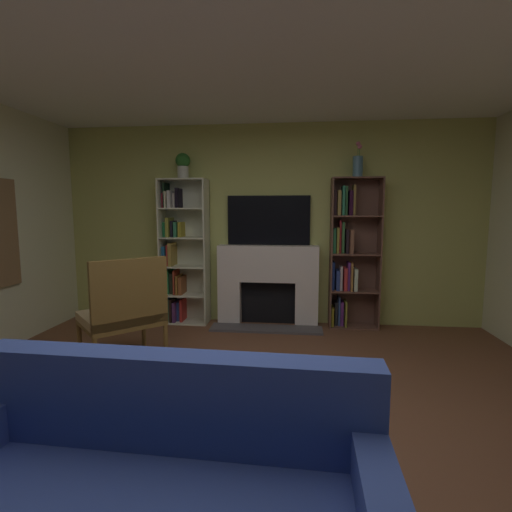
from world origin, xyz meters
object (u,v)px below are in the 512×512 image
(bookshelf_right, at_px, (349,254))
(potted_plant, at_px, (183,164))
(vase_with_flowers, at_px, (358,165))
(armchair, at_px, (124,311))
(fireplace, at_px, (268,283))
(bookshelf_left, at_px, (180,256))
(coffee_table, at_px, (201,415))
(tv, at_px, (269,220))

(bookshelf_right, height_order, potted_plant, potted_plant)
(vase_with_flowers, relative_size, armchair, 0.41)
(bookshelf_right, height_order, armchair, bookshelf_right)
(fireplace, height_order, bookshelf_left, bookshelf_left)
(fireplace, relative_size, coffee_table, 1.54)
(tv, bearing_deg, potted_plant, -173.82)
(bookshelf_right, bearing_deg, armchair, -146.03)
(fireplace, height_order, tv, tv)
(bookshelf_right, distance_m, vase_with_flowers, 1.11)
(fireplace, xyz_separation_m, potted_plant, (-1.11, -0.03, 1.54))
(bookshelf_left, xyz_separation_m, bookshelf_right, (2.22, 0.02, 0.06))
(vase_with_flowers, height_order, coffee_table, vase_with_flowers)
(potted_plant, xyz_separation_m, coffee_table, (0.94, -2.84, -1.77))
(bookshelf_left, height_order, vase_with_flowers, vase_with_flowers)
(tv, distance_m, vase_with_flowers, 1.31)
(bookshelf_left, distance_m, armchair, 1.57)
(potted_plant, bearing_deg, coffee_table, -71.64)
(tv, height_order, potted_plant, potted_plant)
(armchair, bearing_deg, potted_plant, 84.32)
(coffee_table, bearing_deg, potted_plant, 108.36)
(armchair, distance_m, coffee_table, 1.74)
(bookshelf_left, height_order, armchair, bookshelf_left)
(potted_plant, xyz_separation_m, armchair, (-0.15, -1.50, -1.55))
(fireplace, relative_size, armchair, 1.32)
(fireplace, relative_size, vase_with_flowers, 3.25)
(tv, bearing_deg, bookshelf_right, -3.94)
(tv, distance_m, armchair, 2.21)
(potted_plant, relative_size, armchair, 0.31)
(bookshelf_right, bearing_deg, coffee_table, -112.65)
(bookshelf_left, bearing_deg, tv, 4.47)
(fireplace, height_order, potted_plant, potted_plant)
(armchair, height_order, coffee_table, armchair)
(vase_with_flowers, bearing_deg, tv, 173.82)
(tv, xyz_separation_m, coffee_table, (-0.17, -2.96, -1.05))
(bookshelf_right, relative_size, armchair, 1.79)
(fireplace, distance_m, vase_with_flowers, 1.86)
(armchair, bearing_deg, tv, 52.17)
(potted_plant, xyz_separation_m, vase_with_flowers, (2.22, -0.00, -0.04))
(bookshelf_left, bearing_deg, vase_with_flowers, -0.70)
(tv, height_order, armchair, tv)
(potted_plant, bearing_deg, vase_with_flowers, -0.00)
(fireplace, bearing_deg, potted_plant, -178.57)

